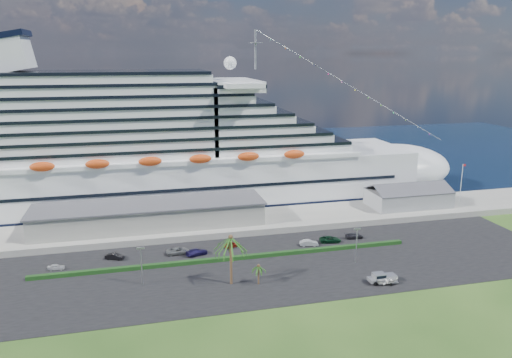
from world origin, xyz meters
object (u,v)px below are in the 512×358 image
object	(u,v)px
pickup_truck	(382,277)
boat_trailer	(387,280)
cruise_ship	(156,154)
parked_car_3	(197,252)

from	to	relation	value
pickup_truck	boat_trailer	xyz separation A→B (m)	(0.74, -1.06, -0.14)
cruise_ship	pickup_truck	size ratio (longest dim) A/B	31.42
parked_car_3	pickup_truck	world-z (taller)	pickup_truck
parked_car_3	boat_trailer	world-z (taller)	boat_trailer
pickup_truck	boat_trailer	bearing A→B (deg)	-54.90
cruise_ship	parked_car_3	bearing A→B (deg)	-81.43
pickup_truck	boat_trailer	distance (m)	1.30
parked_car_3	pickup_truck	distance (m)	43.09
boat_trailer	parked_car_3	bearing A→B (deg)	145.57
parked_car_3	cruise_ship	bearing A→B (deg)	-8.67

